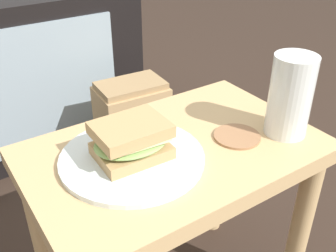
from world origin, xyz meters
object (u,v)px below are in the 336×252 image
at_px(tv_cabinet, 1,76).
at_px(sandwich_front, 131,140).
at_px(paper_bag, 133,129).
at_px(plate, 132,158).
at_px(beer_glass, 290,97).
at_px(coaster, 237,136).

bearing_deg(tv_cabinet, sandwich_front, -88.06).
height_order(tv_cabinet, paper_bag, tv_cabinet).
xyz_separation_m(plate, sandwich_front, (0.00, -0.00, 0.04)).
bearing_deg(beer_glass, plate, 164.16).
relative_size(coaster, paper_bag, 0.27).
relative_size(tv_cabinet, coaster, 10.41).
relative_size(beer_glass, coaster, 1.76).
xyz_separation_m(sandwich_front, beer_glass, (0.30, -0.09, 0.04)).
bearing_deg(plate, paper_bag, 61.75).
distance_m(beer_glass, coaster, 0.13).
bearing_deg(beer_glass, tv_cabinet, 108.00).
distance_m(plate, beer_glass, 0.32).
height_order(beer_glass, coaster, beer_glass).
height_order(tv_cabinet, beer_glass, beer_glass).
height_order(tv_cabinet, sandwich_front, tv_cabinet).
height_order(coaster, paper_bag, coaster).
bearing_deg(paper_bag, coaster, -96.70).
bearing_deg(sandwich_front, paper_bag, 61.75).
bearing_deg(plate, sandwich_front, -90.00).
xyz_separation_m(coaster, paper_bag, (0.07, 0.56, -0.29)).
bearing_deg(tv_cabinet, coaster, -76.30).
xyz_separation_m(plate, paper_bag, (0.28, 0.51, -0.29)).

